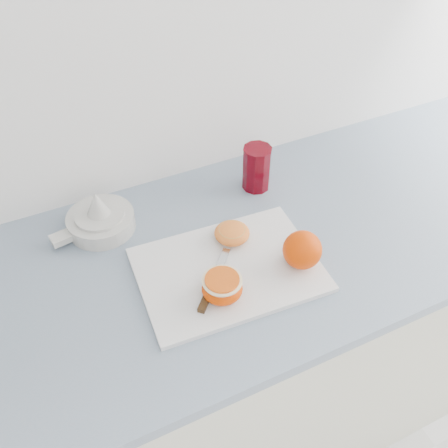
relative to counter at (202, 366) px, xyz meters
name	(u,v)px	position (x,y,z in m)	size (l,w,h in m)	color
counter	(202,366)	(0.00, 0.00, 0.00)	(2.29, 0.64, 0.89)	silver
cutting_board	(228,270)	(0.05, -0.06, 0.45)	(0.38, 0.27, 0.01)	silver
whole_orange	(302,250)	(0.19, -0.12, 0.50)	(0.08, 0.08, 0.08)	#FB5900
half_orange	(222,287)	(0.01, -0.12, 0.48)	(0.08, 0.08, 0.05)	#FB5900
squeezed_shell	(232,233)	(0.10, 0.01, 0.47)	(0.08, 0.08, 0.03)	orange
paring_knife	(209,291)	(-0.01, -0.11, 0.46)	(0.13, 0.14, 0.01)	#432E19
citrus_juicer	(100,219)	(-0.16, 0.19, 0.47)	(0.20, 0.15, 0.10)	silver
red_tumbler	(257,169)	(0.24, 0.17, 0.50)	(0.07, 0.07, 0.12)	#5A010C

